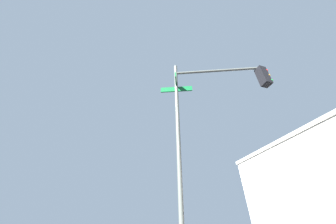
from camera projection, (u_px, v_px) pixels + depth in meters
traffic_signal_near at (218, 100)px, 5.47m from camera, size 1.74×3.59×6.34m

